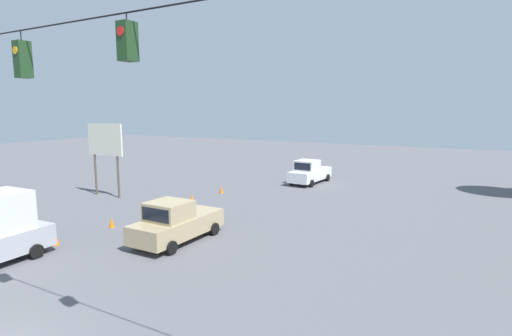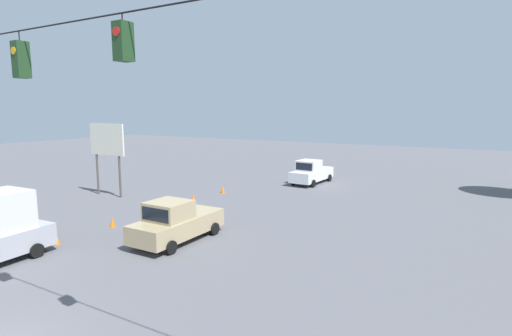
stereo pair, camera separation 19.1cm
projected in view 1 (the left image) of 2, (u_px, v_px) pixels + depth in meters
The scene contains 10 objects.
overhead_signal_span at pixel (28, 139), 11.14m from camera, with size 24.07×0.38×8.99m.
pickup_truck_tan_withflow_mid at pixel (176, 222), 19.68m from camera, with size 2.27×5.10×2.12m.
pickup_truck_white_withflow_deep at pixel (309, 172), 35.41m from camera, with size 2.35×5.40×2.12m.
traffic_cone_nearest at pixel (56, 239), 19.27m from camera, with size 0.31×0.31×0.56m, color orange.
traffic_cone_second at pixel (112, 222), 22.15m from camera, with size 0.31×0.31×0.56m, color orange.
traffic_cone_third at pixel (160, 208), 25.37m from camera, with size 0.31×0.31×0.56m, color orange.
traffic_cone_fourth at pixel (192, 198), 28.38m from camera, with size 0.31×0.31×0.56m, color orange.
traffic_cone_fifth at pixel (221, 190), 31.28m from camera, with size 0.31×0.31×0.56m, color orange.
roadside_billboard at pixel (105, 145), 29.77m from camera, with size 3.55×0.16×5.47m.
work_zone_sign at pixel (2, 212), 17.73m from camera, with size 1.27×0.06×2.84m.
Camera 1 is at (-10.99, 4.69, 6.48)m, focal length 28.00 mm.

